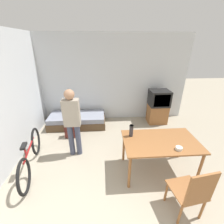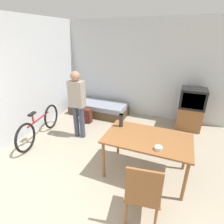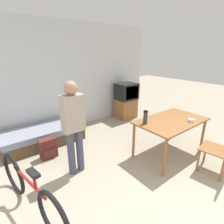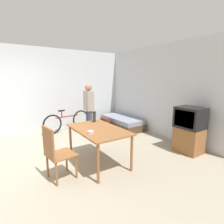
% 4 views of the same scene
% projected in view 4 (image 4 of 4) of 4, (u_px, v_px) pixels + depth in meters
% --- Properties ---
extents(ground_plane, '(20.00, 20.00, 0.00)m').
position_uv_depth(ground_plane, '(11.00, 165.00, 3.57)').
color(ground_plane, '#9E937F').
extents(wall_back, '(5.15, 0.06, 2.70)m').
position_uv_depth(wall_back, '(153.00, 91.00, 5.49)').
color(wall_back, silver).
rests_on(wall_back, ground_plane).
extents(wall_left, '(0.06, 5.00, 2.70)m').
position_uv_depth(wall_left, '(68.00, 89.00, 6.12)').
color(wall_left, silver).
rests_on(wall_left, ground_plane).
extents(daybed, '(1.74, 0.77, 0.37)m').
position_uv_depth(daybed, '(122.00, 122.00, 6.24)').
color(daybed, '#4C3823').
rests_on(daybed, ground_plane).
extents(tv, '(0.60, 0.50, 1.09)m').
position_uv_depth(tv, '(189.00, 129.00, 4.09)').
color(tv, brown).
rests_on(tv, ground_plane).
extents(dining_table, '(1.40, 0.84, 0.74)m').
position_uv_depth(dining_table, '(98.00, 132.00, 3.53)').
color(dining_table, brown).
rests_on(dining_table, ground_plane).
extents(wooden_chair, '(0.50, 0.50, 0.96)m').
position_uv_depth(wooden_chair, '(55.00, 151.00, 2.95)').
color(wooden_chair, brown).
rests_on(wooden_chair, ground_plane).
extents(bicycle, '(0.37, 1.66, 0.73)m').
position_uv_depth(bicycle, '(67.00, 121.00, 5.82)').
color(bicycle, black).
rests_on(bicycle, ground_plane).
extents(person_standing, '(0.34, 0.21, 1.58)m').
position_uv_depth(person_standing, '(89.00, 106.00, 5.25)').
color(person_standing, '#3D4256').
rests_on(person_standing, ground_plane).
extents(thermos_flask, '(0.08, 0.08, 0.24)m').
position_uv_depth(thermos_flask, '(94.00, 116.00, 4.03)').
color(thermos_flask, '#2D2D33').
rests_on(thermos_flask, dining_table).
extents(mate_bowl, '(0.11, 0.11, 0.05)m').
position_uv_depth(mate_bowl, '(90.00, 132.00, 3.19)').
color(mate_bowl, beige).
rests_on(mate_bowl, dining_table).
extents(backpack, '(0.32, 0.20, 0.40)m').
position_uv_depth(backpack, '(105.00, 124.00, 5.97)').
color(backpack, '#56231E').
rests_on(backpack, ground_plane).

